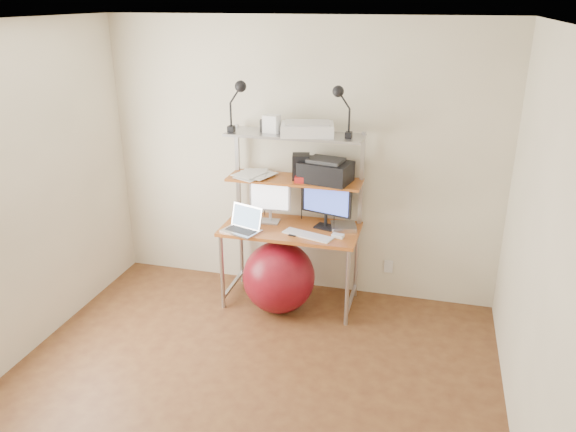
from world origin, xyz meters
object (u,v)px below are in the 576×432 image
monitor_silver (270,199)px  monitor_black (326,202)px  exercise_ball (279,277)px  laptop (244,225)px  printer (326,171)px

monitor_silver → monitor_black: bearing=-3.2°
monitor_silver → monitor_black: size_ratio=0.88×
exercise_ball → laptop: bearing=-178.6°
monitor_silver → monitor_black: 0.51m
printer → exercise_ball: (-0.34, -0.28, -0.93)m
laptop → exercise_ball: size_ratio=0.58×
monitor_black → laptop: 0.74m
monitor_silver → laptop: 0.35m
monitor_silver → laptop: size_ratio=1.11×
laptop → monitor_black: bearing=40.3°
laptop → printer: printer is taller
monitor_black → laptop: monitor_black is taller
monitor_silver → laptop: bearing=-126.2°
monitor_silver → exercise_ball: monitor_silver is taller
monitor_black → printer: (-0.02, 0.03, 0.27)m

